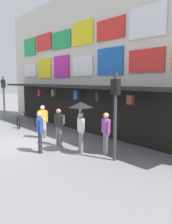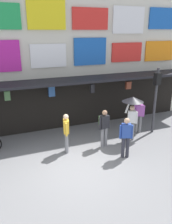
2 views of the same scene
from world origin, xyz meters
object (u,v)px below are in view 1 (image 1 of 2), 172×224
(bicycle_parked, at_px, (27,122))
(pedestrian_in_purple, at_px, (106,131))
(pedestrian_in_yellow, at_px, (43,120))
(pedestrian_in_green, at_px, (59,124))
(traffic_light_far, at_px, (116,103))
(pedestrian_with_umbrella, at_px, (81,113))
(traffic_light_near, at_px, (3,92))
(pedestrian_in_blue, at_px, (40,129))

(bicycle_parked, bearing_deg, pedestrian_in_purple, 0.16)
(pedestrian_in_yellow, bearing_deg, pedestrian_in_green, -3.74)
(traffic_light_far, height_order, pedestrian_with_umbrella, traffic_light_far)
(pedestrian_in_purple, bearing_deg, pedestrian_in_yellow, -171.36)
(pedestrian_in_yellow, height_order, pedestrian_in_purple, same)
(traffic_light_near, relative_size, pedestrian_with_umbrella, 1.54)
(bicycle_parked, relative_size, pedestrian_in_yellow, 0.75)
(bicycle_parked, distance_m, pedestrian_in_blue, 5.35)
(pedestrian_with_umbrella, bearing_deg, pedestrian_in_purple, 36.51)
(traffic_light_far, height_order, pedestrian_in_green, traffic_light_far)
(bicycle_parked, height_order, pedestrian_in_green, pedestrian_in_green)
(pedestrian_in_green, bearing_deg, pedestrian_in_blue, -71.40)
(pedestrian_in_purple, distance_m, pedestrian_in_blue, 2.63)
(pedestrian_in_yellow, relative_size, pedestrian_in_blue, 1.00)
(traffic_light_far, xyz_separation_m, pedestrian_with_umbrella, (-1.51, -0.38, -0.50))
(traffic_light_near, height_order, pedestrian_in_yellow, traffic_light_near)
(traffic_light_far, xyz_separation_m, pedestrian_in_blue, (-2.55, -1.63, -1.16))
(traffic_light_near, relative_size, traffic_light_far, 1.00)
(traffic_light_far, relative_size, pedestrian_in_yellow, 1.90)
(traffic_light_near, xyz_separation_m, pedestrian_in_purple, (10.04, 0.24, -1.19))
(traffic_light_far, distance_m, bicycle_parked, 7.75)
(pedestrian_in_yellow, distance_m, pedestrian_in_green, 1.66)
(pedestrian_in_purple, height_order, pedestrian_in_green, same)
(pedestrian_in_purple, bearing_deg, pedestrian_in_blue, -135.09)
(traffic_light_near, bearing_deg, pedestrian_in_purple, 1.39)
(pedestrian_with_umbrella, distance_m, pedestrian_in_blue, 1.76)
(pedestrian_in_yellow, xyz_separation_m, pedestrian_with_umbrella, (3.09, -0.01, 0.69))
(traffic_light_near, xyz_separation_m, traffic_light_far, (10.73, 0.02, 0.00))
(pedestrian_in_yellow, xyz_separation_m, pedestrian_in_blue, (2.05, -1.26, 0.04))
(pedestrian_with_umbrella, relative_size, pedestrian_in_blue, 1.24)
(bicycle_parked, bearing_deg, traffic_light_far, -1.56)
(pedestrian_in_blue, bearing_deg, traffic_light_near, 168.86)
(pedestrian_in_blue, bearing_deg, pedestrian_in_purple, 44.91)
(pedestrian_in_purple, xyz_separation_m, pedestrian_in_blue, (-1.86, -1.85, 0.04))
(pedestrian_in_purple, xyz_separation_m, pedestrian_in_green, (-2.25, -0.70, 0.04))
(traffic_light_far, distance_m, pedestrian_in_purple, 1.40)
(pedestrian_in_yellow, height_order, pedestrian_in_green, same)
(traffic_light_near, distance_m, pedestrian_in_green, 7.89)
(bicycle_parked, height_order, pedestrian_in_yellow, pedestrian_in_yellow)
(pedestrian_with_umbrella, height_order, pedestrian_in_green, pedestrian_with_umbrella)
(bicycle_parked, relative_size, pedestrian_in_blue, 0.75)
(bicycle_parked, xyz_separation_m, pedestrian_in_green, (4.60, -0.68, 0.59))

